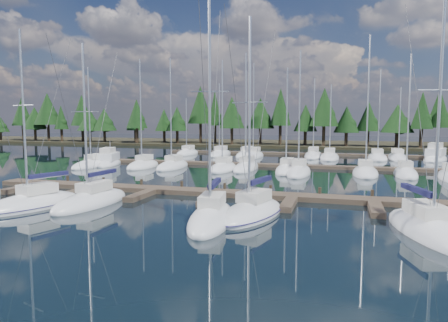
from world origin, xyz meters
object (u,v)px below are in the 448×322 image
(front_sailboat_1, at_px, (34,204))
(motor_yacht_left, at_px, (109,162))
(main_dock, at_px, (219,194))
(front_sailboat_4, at_px, (252,213))
(front_sailboat_2, at_px, (92,201))
(front_sailboat_5, at_px, (428,230))
(motor_yacht_right, at_px, (435,157))
(front_sailboat_3, at_px, (211,218))

(front_sailboat_1, xyz_separation_m, motor_yacht_left, (-10.49, 26.23, 0.17))
(main_dock, relative_size, front_sailboat_4, 3.28)
(front_sailboat_2, bearing_deg, front_sailboat_5, -4.06)
(main_dock, bearing_deg, front_sailboat_4, -55.97)
(motor_yacht_right, bearing_deg, front_sailboat_4, -113.89)
(front_sailboat_1, relative_size, front_sailboat_2, 1.06)
(front_sailboat_4, xyz_separation_m, motor_yacht_right, (19.85, 44.81, 0.22))
(motor_yacht_left, xyz_separation_m, motor_yacht_right, (46.05, 20.32, 0.05))
(main_dock, relative_size, front_sailboat_3, 3.04)
(motor_yacht_left, bearing_deg, front_sailboat_3, -47.79)
(front_sailboat_1, distance_m, front_sailboat_2, 4.00)
(front_sailboat_1, xyz_separation_m, front_sailboat_4, (15.71, 1.74, 0.00))
(main_dock, distance_m, motor_yacht_left, 28.80)
(front_sailboat_2, height_order, motor_yacht_left, front_sailboat_2)
(front_sailboat_1, xyz_separation_m, front_sailboat_5, (25.91, 0.43, 0.01))
(front_sailboat_3, height_order, front_sailboat_5, front_sailboat_3)
(front_sailboat_1, height_order, front_sailboat_3, front_sailboat_3)
(main_dock, height_order, motor_yacht_left, motor_yacht_left)
(front_sailboat_1, height_order, motor_yacht_left, front_sailboat_1)
(front_sailboat_4, bearing_deg, front_sailboat_1, -173.68)
(main_dock, height_order, front_sailboat_5, front_sailboat_5)
(main_dock, bearing_deg, front_sailboat_3, -76.17)
(front_sailboat_2, xyz_separation_m, motor_yacht_right, (32.11, 44.52, 0.22))
(front_sailboat_1, bearing_deg, motor_yacht_left, 111.80)
(front_sailboat_5, bearing_deg, front_sailboat_1, -179.06)
(main_dock, distance_m, front_sailboat_3, 8.40)
(front_sailboat_4, bearing_deg, front_sailboat_2, 178.68)
(front_sailboat_1, height_order, front_sailboat_4, front_sailboat_4)
(front_sailboat_1, distance_m, front_sailboat_5, 25.91)
(motor_yacht_right, bearing_deg, front_sailboat_3, -115.04)
(motor_yacht_left, bearing_deg, front_sailboat_5, -35.33)
(front_sailboat_3, bearing_deg, front_sailboat_5, 3.74)
(front_sailboat_2, xyz_separation_m, front_sailboat_4, (12.26, -0.28, 0.00))
(motor_yacht_right, bearing_deg, front_sailboat_1, -127.38)
(front_sailboat_1, bearing_deg, main_dock, 33.80)
(main_dock, height_order, motor_yacht_right, motor_yacht_right)
(main_dock, xyz_separation_m, motor_yacht_left, (-22.12, 18.44, 0.25))
(front_sailboat_3, bearing_deg, motor_yacht_right, 64.96)
(main_dock, xyz_separation_m, front_sailboat_4, (4.08, -6.05, 0.08))
(main_dock, xyz_separation_m, front_sailboat_2, (-8.18, -5.76, 0.08))
(front_sailboat_3, relative_size, front_sailboat_5, 1.02)
(front_sailboat_3, height_order, front_sailboat_4, front_sailboat_3)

